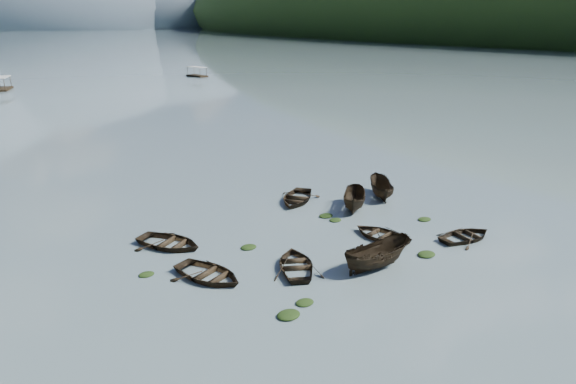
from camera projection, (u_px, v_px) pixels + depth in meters
ground_plane at (406, 281)px, 29.24m from camera, size 2400.00×2400.00×0.00m
haze_mtn_c at (47, 27)px, 809.53m from camera, size 520.00×520.00×260.00m
haze_mtn_d at (157, 26)px, 904.90m from camera, size 520.00×520.00×220.00m
rowboat_0 at (209, 278)px, 29.59m from camera, size 4.66×5.40×0.94m
rowboat_1 at (296, 268)px, 30.74m from camera, size 4.71×5.23×0.89m
rowboat_2 at (376, 267)px, 30.89m from camera, size 4.89×1.91×1.88m
rowboat_3 at (381, 237)px, 35.06m from camera, size 3.74×4.64×0.85m
rowboat_4 at (466, 239)px, 34.84m from camera, size 4.37×3.35×0.84m
rowboat_5 at (354, 209)px, 40.38m from camera, size 4.41×4.46×1.76m
rowboat_6 at (169, 246)px, 33.71m from camera, size 5.23×5.68×0.96m
rowboat_7 at (297, 201)px, 42.01m from camera, size 5.74×5.58×0.97m
rowboat_8 at (380, 196)px, 43.15m from camera, size 3.75×4.63×1.71m
weed_clump_0 at (289, 316)px, 25.82m from camera, size 1.24×1.01×0.27m
weed_clump_1 at (305, 303)px, 26.97m from camera, size 1.02×0.82×0.22m
weed_clump_2 at (426, 255)px, 32.43m from camera, size 1.21×0.97×0.26m
weed_clump_3 at (335, 221)px, 37.97m from camera, size 0.94×0.80×0.21m
weed_clump_4 at (424, 220)px, 38.11m from camera, size 1.07×0.85×0.22m
weed_clump_5 at (147, 275)px, 29.95m from camera, size 0.92×0.75×0.20m
weed_clump_6 at (249, 248)px, 33.47m from camera, size 1.08×0.90×0.22m
weed_clump_7 at (326, 217)px, 38.77m from camera, size 1.12×0.90×0.25m
pontoon_centre at (3, 90)px, 106.88m from camera, size 4.73×7.17×2.54m
pontoon_right at (197, 76)px, 131.36m from camera, size 3.73×6.42×2.31m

